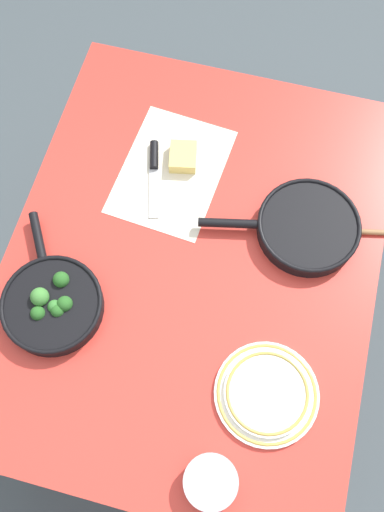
{
  "coord_description": "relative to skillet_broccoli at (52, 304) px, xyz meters",
  "views": [
    {
      "loc": [
        0.53,
        0.14,
        2.16
      ],
      "look_at": [
        0.0,
        0.0,
        0.79
      ],
      "focal_mm": 40.0,
      "sensor_mm": 36.0,
      "label": 1
    }
  ],
  "objects": [
    {
      "name": "wooden_spoon",
      "position": [
        -0.4,
        0.73,
        -0.02
      ],
      "size": [
        0.11,
        0.39,
        0.02
      ],
      "rotation": [
        0.0,
        0.0,
        4.92
      ],
      "color": "#996B42",
      "rests_on": "dining_table_red"
    },
    {
      "name": "prep_bowl_steel",
      "position": [
        0.3,
        0.48,
        -0.0
      ],
      "size": [
        0.12,
        0.12,
        0.05
      ],
      "color": "#B7B7BC",
      "rests_on": "dining_table_red"
    },
    {
      "name": "dining_table_red",
      "position": [
        -0.21,
        0.3,
        -0.11
      ],
      "size": [
        1.25,
        0.97,
        0.77
      ],
      "color": "red",
      "rests_on": "ground_plane"
    },
    {
      "name": "dinner_plate_stack",
      "position": [
        0.08,
        0.57,
        -0.02
      ],
      "size": [
        0.25,
        0.25,
        0.03
      ],
      "color": "white",
      "rests_on": "dining_table_red"
    },
    {
      "name": "skillet_eggs",
      "position": [
        -0.37,
        0.58,
        -0.0
      ],
      "size": [
        0.27,
        0.42,
        0.05
      ],
      "rotation": [
        0.0,
        0.0,
        4.93
      ],
      "color": "black",
      "rests_on": "dining_table_red"
    },
    {
      "name": "ground_plane",
      "position": [
        -0.21,
        0.3,
        -0.79
      ],
      "size": [
        14.0,
        14.0,
        0.0
      ],
      "primitive_type": "plane",
      "color": "#424C51"
    },
    {
      "name": "cheese_block",
      "position": [
        -0.5,
        0.21,
        -0.01
      ],
      "size": [
        0.1,
        0.09,
        0.04
      ],
      "color": "#EACC66",
      "rests_on": "dining_table_red"
    },
    {
      "name": "skillet_broccoli",
      "position": [
        0.0,
        0.0,
        0.0
      ],
      "size": [
        0.36,
        0.27,
        0.08
      ],
      "rotation": [
        0.0,
        0.0,
        3.68
      ],
      "color": "black",
      "rests_on": "dining_table_red"
    },
    {
      "name": "parchment_sheet",
      "position": [
        -0.46,
        0.18,
        -0.03
      ],
      "size": [
        0.39,
        0.3,
        0.0
      ],
      "color": "silver",
      "rests_on": "dining_table_red"
    },
    {
      "name": "grater_knife",
      "position": [
        -0.45,
        0.13,
        -0.02
      ],
      "size": [
        0.23,
        0.09,
        0.02
      ],
      "rotation": [
        0.0,
        0.0,
        0.27
      ],
      "color": "silver",
      "rests_on": "dining_table_red"
    }
  ]
}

